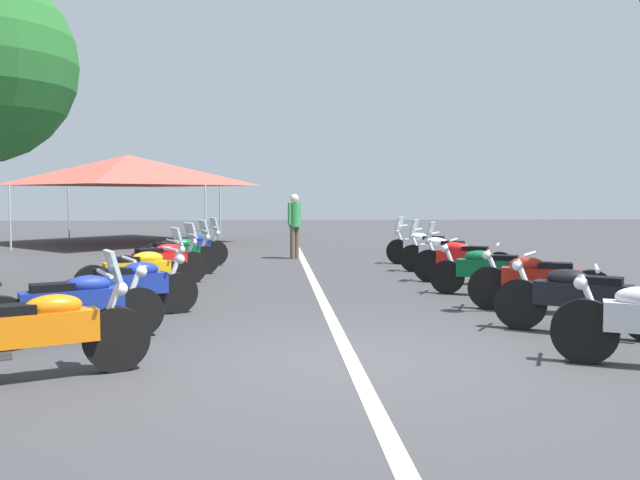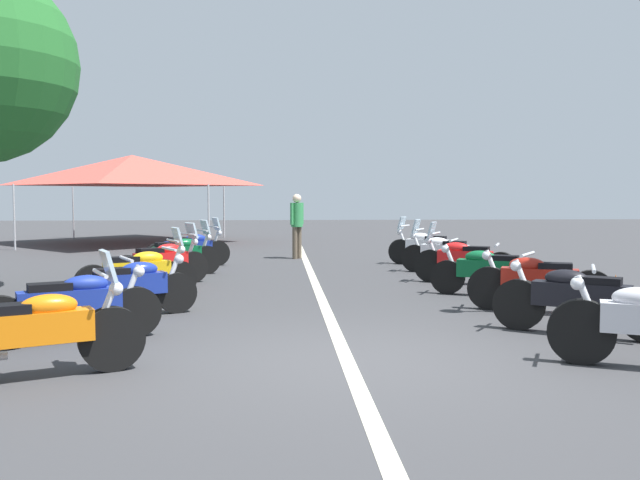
# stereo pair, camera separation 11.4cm
# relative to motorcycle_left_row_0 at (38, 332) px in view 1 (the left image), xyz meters

# --- Properties ---
(ground_plane) EXTENTS (80.00, 80.00, 0.00)m
(ground_plane) POSITION_rel_motorcycle_left_row_0_xyz_m (0.57, -3.04, -0.47)
(ground_plane) COLOR #38383A
(lane_centre_stripe) EXTENTS (23.61, 0.16, 0.01)m
(lane_centre_stripe) POSITION_rel_motorcycle_left_row_0_xyz_m (5.81, -3.04, -0.47)
(lane_centre_stripe) COLOR beige
(lane_centre_stripe) RESTS_ON ground_plane
(motorcycle_left_row_0) EXTENTS (1.09, 2.02, 1.21)m
(motorcycle_left_row_0) POSITION_rel_motorcycle_left_row_0_xyz_m (0.00, 0.00, 0.00)
(motorcycle_left_row_0) COLOR black
(motorcycle_left_row_0) RESTS_ON ground_plane
(motorcycle_left_row_1) EXTENTS (1.09, 2.00, 0.99)m
(motorcycle_left_row_1) POSITION_rel_motorcycle_left_row_0_xyz_m (1.62, 0.12, -0.02)
(motorcycle_left_row_1) COLOR black
(motorcycle_left_row_1) RESTS_ON ground_plane
(motorcycle_left_row_2) EXTENTS (1.09, 1.88, 0.98)m
(motorcycle_left_row_2) POSITION_rel_motorcycle_left_row_0_xyz_m (3.29, -0.17, -0.02)
(motorcycle_left_row_2) COLOR black
(motorcycle_left_row_2) RESTS_ON ground_plane
(motorcycle_left_row_3) EXTENTS (1.07, 1.91, 1.20)m
(motorcycle_left_row_3) POSITION_rel_motorcycle_left_row_0_xyz_m (4.98, 0.03, -0.01)
(motorcycle_left_row_3) COLOR black
(motorcycle_left_row_3) RESTS_ON ground_plane
(motorcycle_left_row_4) EXTENTS (1.27, 1.71, 1.20)m
(motorcycle_left_row_4) POSITION_rel_motorcycle_left_row_0_xyz_m (6.72, -0.06, -0.01)
(motorcycle_left_row_4) COLOR black
(motorcycle_left_row_4) RESTS_ON ground_plane
(motorcycle_left_row_5) EXTENTS (1.07, 1.82, 1.20)m
(motorcycle_left_row_5) POSITION_rel_motorcycle_left_row_0_xyz_m (8.26, -0.14, -0.01)
(motorcycle_left_row_5) COLOR black
(motorcycle_left_row_5) RESTS_ON ground_plane
(motorcycle_left_row_6) EXTENTS (1.10, 1.95, 1.20)m
(motorcycle_left_row_6) POSITION_rel_motorcycle_left_row_0_xyz_m (10.01, -0.16, -0.01)
(motorcycle_left_row_6) COLOR black
(motorcycle_left_row_6) RESTS_ON ground_plane
(motorcycle_right_row_1) EXTENTS (1.34, 1.88, 1.01)m
(motorcycle_right_row_1) POSITION_rel_motorcycle_left_row_0_xyz_m (1.65, -6.05, -0.00)
(motorcycle_right_row_1) COLOR black
(motorcycle_right_row_1) RESTS_ON ground_plane
(motorcycle_right_row_2) EXTENTS (1.01, 2.00, 1.01)m
(motorcycle_right_row_2) POSITION_rel_motorcycle_left_row_0_xyz_m (3.33, -6.19, -0.01)
(motorcycle_right_row_2) COLOR black
(motorcycle_right_row_2) RESTS_ON ground_plane
(motorcycle_right_row_3) EXTENTS (1.10, 1.93, 0.98)m
(motorcycle_right_row_3) POSITION_rel_motorcycle_left_row_0_xyz_m (4.92, -5.95, -0.02)
(motorcycle_right_row_3) COLOR black
(motorcycle_right_row_3) RESTS_ON ground_plane
(motorcycle_right_row_4) EXTENTS (1.09, 1.87, 1.22)m
(motorcycle_right_row_4) POSITION_rel_motorcycle_left_row_0_xyz_m (6.57, -5.96, 0.00)
(motorcycle_right_row_4) COLOR black
(motorcycle_right_row_4) RESTS_ON ground_plane
(motorcycle_right_row_5) EXTENTS (1.11, 1.83, 1.20)m
(motorcycle_right_row_5) POSITION_rel_motorcycle_left_row_0_xyz_m (8.38, -6.01, -0.01)
(motorcycle_right_row_5) COLOR black
(motorcycle_right_row_5) RESTS_ON ground_plane
(motorcycle_right_row_6) EXTENTS (1.15, 1.81, 1.21)m
(motorcycle_right_row_6) POSITION_rel_motorcycle_left_row_0_xyz_m (10.08, -5.99, -0.01)
(motorcycle_right_row_6) COLOR black
(motorcycle_right_row_6) RESTS_ON ground_plane
(traffic_cone_0) EXTENTS (0.36, 0.36, 0.61)m
(traffic_cone_0) POSITION_rel_motorcycle_left_row_0_xyz_m (2.91, -7.16, -0.18)
(traffic_cone_0) COLOR orange
(traffic_cone_0) RESTS_ON ground_plane
(bystander_1) EXTENTS (0.42, 0.38, 1.78)m
(bystander_1) POSITION_rel_motorcycle_left_row_0_xyz_m (12.02, -2.82, 0.58)
(bystander_1) COLOR brown
(bystander_1) RESTS_ON ground_plane
(event_tent) EXTENTS (6.80, 6.80, 3.20)m
(event_tent) POSITION_rel_motorcycle_left_row_0_xyz_m (18.44, 2.99, 2.18)
(event_tent) COLOR #E54C3F
(event_tent) RESTS_ON ground_plane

